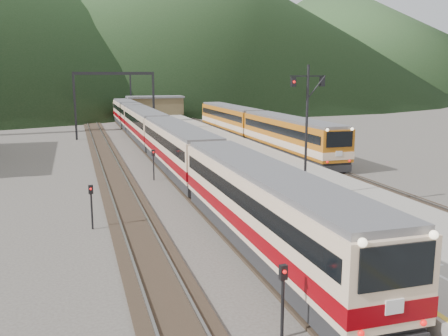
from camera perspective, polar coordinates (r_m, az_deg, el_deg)
name	(u,v)px	position (r m, az deg, el deg)	size (l,w,h in m)	color
track_main	(160,156)	(47.87, -7.29, 1.42)	(2.60, 200.00, 0.23)	black
track_far	(107,158)	(47.33, -13.27, 1.12)	(2.60, 200.00, 0.23)	black
track_second	(272,150)	(51.01, 5.56, 2.02)	(2.60, 200.00, 0.23)	black
platform	(223,152)	(47.13, -0.16, 1.89)	(8.00, 100.00, 1.00)	gray
gantry_near	(115,92)	(61.86, -12.39, 8.47)	(9.55, 0.25, 8.00)	black
gantry_far	(102,87)	(86.80, -13.73, 8.96)	(9.55, 0.25, 8.00)	black
station_shed	(155,105)	(85.83, -7.88, 7.13)	(9.40, 4.40, 3.10)	brown
hill_b	(154,8)	(241.47, -8.04, 17.63)	(220.00, 220.00, 75.00)	#244521
hill_c	(331,37)	(247.16, 12.10, 14.43)	(160.00, 160.00, 50.00)	#244521
main_train	(158,136)	(48.42, -7.50, 3.69)	(2.71, 74.34, 3.31)	beige
second_train	(255,128)	(55.52, 3.58, 4.63)	(2.69, 36.70, 3.29)	#AA5E13
signal_mast	(307,118)	(27.37, 9.45, 5.69)	(2.19, 0.42, 7.18)	black
short_signal_a	(283,291)	(15.01, 6.74, -13.82)	(0.23, 0.18, 2.27)	black
short_signal_b	(153,161)	(36.82, -8.07, 0.84)	(0.27, 0.23, 2.27)	black
short_signal_c	(91,201)	(25.75, -14.93, -3.65)	(0.24, 0.19, 2.27)	black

